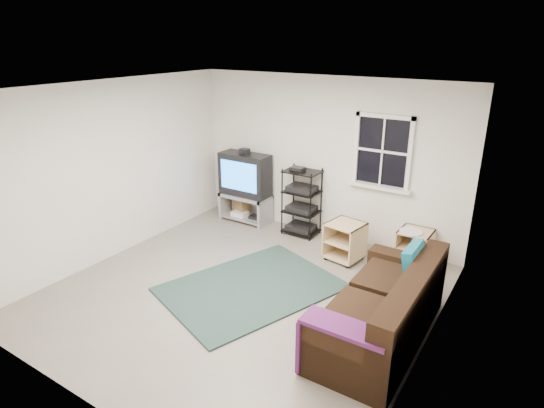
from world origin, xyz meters
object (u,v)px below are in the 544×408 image
Objects in this scene: tv_unit at (245,182)px; side_table_right at (415,244)px; sofa at (383,312)px; side_table_left at (346,239)px; av_rack at (301,206)px.

tv_unit reaches higher than side_table_right.
tv_unit reaches higher than sofa.
tv_unit is 2.22m from side_table_left.
side_table_left is at bearing -10.97° from tv_unit.
side_table_left is 1.00m from side_table_right.
tv_unit is 3.07m from side_table_right.
av_rack is at bearing 136.82° from sofa.
side_table_right is at bearing 96.56° from sofa.
side_table_left is 0.28× the size of sofa.
side_table_left reaches higher than side_table_right.
av_rack reaches higher than side_table_left.
av_rack reaches higher than side_table_right.
tv_unit is 1.15m from av_rack.
av_rack is 1.12m from side_table_left.
tv_unit is at bearing 169.03° from side_table_left.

